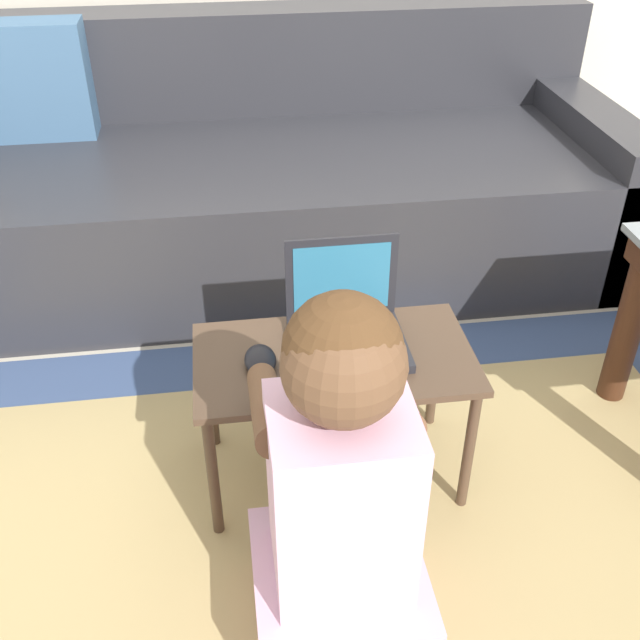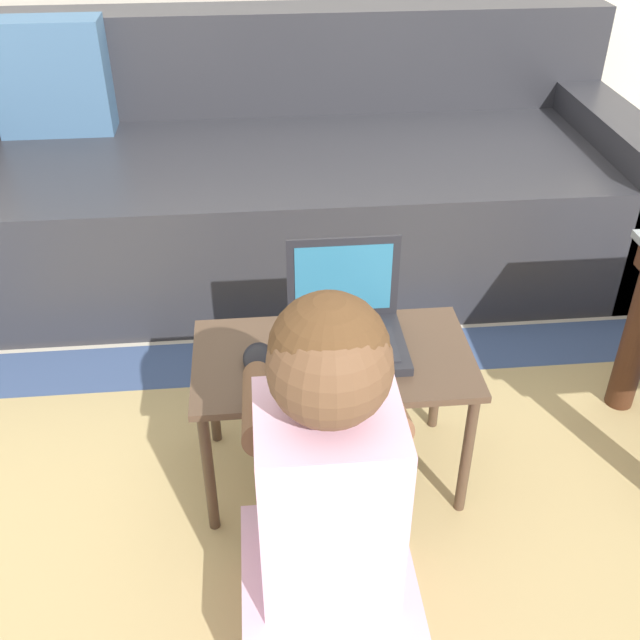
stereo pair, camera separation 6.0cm
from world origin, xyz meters
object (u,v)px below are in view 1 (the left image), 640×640
at_px(couch, 271,181).
at_px(laptop_desk, 334,372).
at_px(computer_mouse, 260,360).
at_px(person_seated, 340,502).
at_px(laptop, 347,328).

bearing_deg(couch, laptop_desk, -87.89).
distance_m(computer_mouse, person_seated, 0.39).
distance_m(laptop, person_seated, 0.44).
distance_m(couch, laptop, 1.06).
bearing_deg(laptop_desk, person_seated, -97.55).
distance_m(laptop, computer_mouse, 0.20).
bearing_deg(laptop_desk, computer_mouse, -175.14).
height_order(laptop, computer_mouse, laptop).
xyz_separation_m(couch, laptop_desk, (0.04, -1.10, 0.04)).
bearing_deg(computer_mouse, laptop, 16.79).
bearing_deg(laptop, computer_mouse, -163.21).
xyz_separation_m(couch, laptop, (0.07, -1.05, 0.12)).
bearing_deg(person_seated, laptop_desk, 82.45).
height_order(laptop, person_seated, person_seated).
distance_m(couch, laptop_desk, 1.10).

